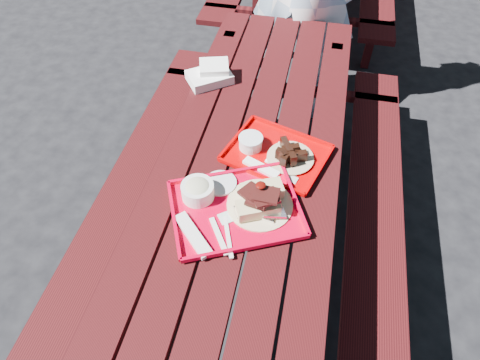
{
  "coord_description": "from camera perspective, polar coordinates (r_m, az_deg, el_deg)",
  "views": [
    {
      "loc": [
        0.22,
        -1.17,
        2.02
      ],
      "look_at": [
        0.0,
        -0.15,
        0.82
      ],
      "focal_mm": 32.0,
      "sensor_mm": 36.0,
      "label": 1
    }
  ],
  "objects": [
    {
      "name": "picnic_table_near",
      "position": [
        1.88,
        0.96,
        -1.82
      ],
      "size": [
        1.41,
        2.4,
        0.75
      ],
      "color": "#3A0B0C",
      "rests_on": "ground"
    },
    {
      "name": "far_tray",
      "position": [
        1.76,
        4.64,
        3.64
      ],
      "size": [
        0.46,
        0.41,
        0.07
      ],
      "color": "#BD0002",
      "rests_on": "picnic_table_near"
    },
    {
      "name": "white_cloth",
      "position": [
        2.15,
        -3.92,
        13.87
      ],
      "size": [
        0.25,
        0.24,
        0.08
      ],
      "color": "white",
      "rests_on": "picnic_table_near"
    },
    {
      "name": "near_tray",
      "position": [
        1.57,
        -0.8,
        -2.82
      ],
      "size": [
        0.57,
        0.52,
        0.15
      ],
      "color": "red",
      "rests_on": "picnic_table_near"
    },
    {
      "name": "ground",
      "position": [
        2.34,
        0.79,
        -10.5
      ],
      "size": [
        60.0,
        60.0,
        0.0
      ],
      "primitive_type": "plane",
      "color": "black",
      "rests_on": "ground"
    }
  ]
}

